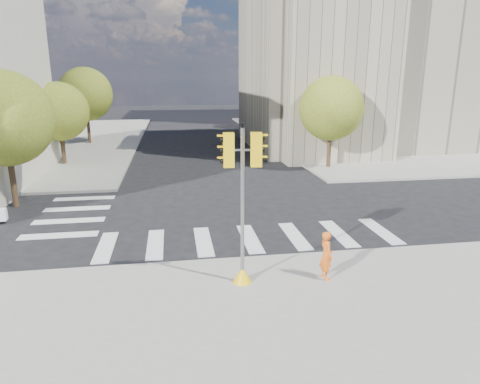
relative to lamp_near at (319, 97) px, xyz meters
The scene contains 14 objects.
ground 16.76m from the lamp_near, 119.74° to the right, with size 160.00×160.00×0.00m, color black.
sidewalk_far_right 17.56m from the lamp_near, 45.00° to the left, with size 28.00×40.00×0.15m, color gray.
civic_building 9.54m from the lamp_near, 34.00° to the left, with size 26.00×16.00×19.39m.
office_tower 32.99m from the lamp_near, 63.43° to the left, with size 20.00×18.00×30.00m, color #9EA0A3.
tree_lw_near 21.03m from the lamp_near, 151.61° to the right, with size 4.40×4.40×6.41m.
tree_lw_mid 18.52m from the lamp_near, behind, with size 4.00×4.00×5.77m.
tree_lw_far 21.03m from the lamp_near, 151.61° to the left, with size 4.80×4.80×6.95m.
tree_re_near 4.07m from the lamp_near, 97.13° to the right, with size 4.20×4.20×6.16m.
tree_re_mid 8.02m from the lamp_near, 93.58° to the left, with size 4.60×4.60×6.66m.
tree_re_far 20.02m from the lamp_near, 91.43° to the left, with size 4.00×4.00×5.88m.
lamp_near is the anchor object (origin of this frame).
lamp_far 14.00m from the lamp_near, 90.00° to the left, with size 0.35×0.18×8.11m.
traffic_signal 21.91m from the lamp_near, 114.49° to the right, with size 1.07×0.56×4.68m.
photographer 21.32m from the lamp_near, 108.05° to the right, with size 0.55×0.36×1.50m, color orange.
Camera 1 is at (-2.92, -17.25, 6.05)m, focal length 32.00 mm.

